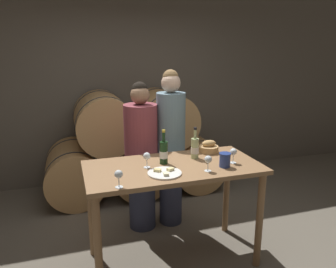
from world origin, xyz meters
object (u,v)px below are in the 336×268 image
Objects in this scene: wine_bottle_white at (195,148)px; blue_crock at (225,159)px; person_left at (141,157)px; wine_glass_right at (233,152)px; person_right at (171,147)px; wine_glass_left at (147,157)px; tasting_table at (173,180)px; wine_bottle_red at (164,152)px; wine_glass_far_left at (119,175)px; wine_glass_center at (208,160)px; cheese_plate at (165,173)px; bread_basket at (209,148)px.

wine_bottle_white is 2.39× the size of blue_crock.
person_left is 1.06m from wine_glass_right.
person_right is 12.73× the size of wine_glass_left.
tasting_table is 0.95× the size of person_left.
wine_bottle_white is (0.32, 0.05, -0.01)m from wine_bottle_red.
person_left is at bearing 68.31° from wine_glass_far_left.
blue_crock is at bearing -15.76° from wine_glass_left.
wine_glass_far_left and wine_glass_center have the same top height.
blue_crock reaches higher than cheese_plate.
person_left is at bearing 123.00° from blue_crock.
wine_bottle_white is at bearing -55.13° from person_left.
person_left is at bearing 112.15° from wine_glass_center.
tasting_table is 5.47× the size of cheese_plate.
wine_glass_far_left reaches higher than bread_basket.
bread_basket is (0.20, 0.13, -0.05)m from wine_bottle_white.
person_right reaches higher than wine_glass_center.
person_left is 11.89× the size of wine_glass_left.
tasting_table is 0.89× the size of person_right.
wine_glass_left reaches higher than cheese_plate.
wine_glass_center is (-0.22, -0.47, 0.05)m from bread_basket.
wine_glass_right is (0.30, 0.12, 0.00)m from wine_glass_center.
tasting_table is at bearing 169.04° from wine_glass_right.
blue_crock is 0.91× the size of wine_glass_center.
bread_basket reaches higher than cheese_plate.
wine_bottle_white is 1.06× the size of cheese_plate.
person_right reaches higher than bread_basket.
person_left is 0.93× the size of person_right.
wine_glass_left reaches higher than blue_crock.
cheese_plate is 0.38m from wine_glass_center.
person_left is 0.87m from cheese_plate.
person_left is at bearing 124.87° from wine_bottle_white.
blue_crock is 0.14m from wine_glass_right.
tasting_table is 0.50m from blue_crock.
bread_basket is at bearing 64.77° from wine_glass_center.
person_left is 11.89× the size of wine_glass_center.
tasting_table is at bearing 31.31° from wine_glass_far_left.
wine_glass_left is at bearing -161.92° from wine_bottle_red.
cheese_plate is (0.00, -0.85, 0.14)m from person_left.
wine_bottle_white is at bearing 25.96° from tasting_table.
person_left is 0.75m from bread_basket.
wine_glass_left is (-0.23, 0.02, 0.24)m from tasting_table.
wine_bottle_white is 0.34m from blue_crock.
person_left is 0.72m from wine_bottle_white.
person_right is 13.97× the size of blue_crock.
cheese_plate is 2.06× the size of wine_glass_left.
wine_bottle_white is 0.91m from wine_glass_far_left.
wine_bottle_red reaches higher than wine_glass_far_left.
wine_glass_far_left is (-0.47, -0.40, -0.01)m from wine_bottle_red.
wine_glass_far_left is at bearing -158.96° from cheese_plate.
blue_crock is at bearing -21.74° from tasting_table.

